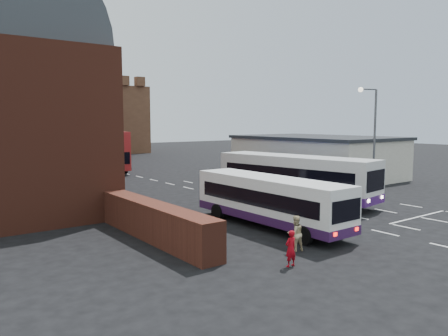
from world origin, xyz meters
TOP-DOWN VIEW (x-y plane):
  - ground at (0.00, 0.00)m, footprint 180.00×180.00m
  - forecourt_wall at (-10.20, 2.00)m, footprint 1.20×10.00m
  - cream_building at (15.00, 14.00)m, footprint 10.40×16.40m
  - brick_terrace at (-6.00, 46.00)m, footprint 22.00×10.00m
  - castle_keep at (6.00, 66.00)m, footprint 22.00×22.00m
  - bus_white_outbound at (-3.97, 0.56)m, footprint 2.64×10.14m
  - bus_white_inbound at (2.76, 5.18)m, footprint 4.69×12.44m
  - bus_blue at (6.00, 11.32)m, footprint 2.89×10.27m
  - bus_red_double at (-0.92, 32.10)m, footprint 3.92×11.87m
  - street_lamp at (8.32, 2.74)m, footprint 1.64×0.64m
  - pedestrian_red at (-7.74, -4.79)m, footprint 0.54×0.36m
  - pedestrian_beige at (-6.06, -3.42)m, footprint 0.89×0.76m

SIDE VIEW (x-z plane):
  - ground at x=0.00m, z-range 0.00..0.00m
  - pedestrian_red at x=-7.74m, z-range 0.00..1.48m
  - pedestrian_beige at x=-6.06m, z-range 0.00..1.61m
  - forecourt_wall at x=-10.20m, z-range 0.00..1.80m
  - bus_white_outbound at x=-3.97m, z-range 0.25..3.01m
  - bus_blue at x=6.00m, z-range 0.25..3.03m
  - bus_white_inbound at x=2.76m, z-range 0.30..3.61m
  - cream_building at x=15.00m, z-range 0.03..4.28m
  - bus_red_double at x=-0.92m, z-range 0.15..4.81m
  - street_lamp at x=8.32m, z-range 0.85..9.11m
  - brick_terrace at x=-6.00m, z-range 0.00..11.00m
  - castle_keep at x=6.00m, z-range 0.00..12.00m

